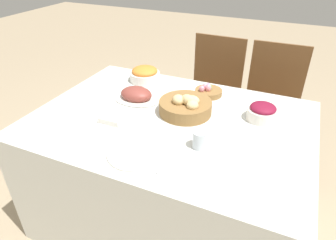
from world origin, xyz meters
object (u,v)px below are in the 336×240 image
object	(u,v)px
dinner_plate	(135,153)
fork	(107,146)
ham_platter	(136,95)
beet_salad_bowl	(262,112)
chair_far_right	(270,104)
bread_basket	(186,106)
carrot_bowl	(145,74)
egg_basket	(208,91)
butter_dish	(112,120)
chair_far_center	(212,93)
spoon	(171,164)
drinking_cup	(200,140)
knife	(165,162)

from	to	relation	value
dinner_plate	fork	bearing A→B (deg)	180.00
ham_platter	beet_salad_bowl	bearing A→B (deg)	5.03
chair_far_right	dinner_plate	world-z (taller)	chair_far_right
bread_basket	fork	bearing A→B (deg)	-117.06
bread_basket	dinner_plate	size ratio (longest dim) A/B	1.17
ham_platter	carrot_bowl	size ratio (longest dim) A/B	1.48
egg_basket	butter_dish	world-z (taller)	egg_basket
beet_salad_bowl	ham_platter	bearing A→B (deg)	-174.97
chair_far_center	butter_dish	world-z (taller)	chair_far_center
chair_far_right	spoon	world-z (taller)	chair_far_right
butter_dish	fork	bearing A→B (deg)	-63.07
chair_far_center	chair_far_right	world-z (taller)	same
carrot_bowl	drinking_cup	distance (m)	0.84
chair_far_right	bread_basket	bearing A→B (deg)	-115.92
beet_salad_bowl	drinking_cup	xyz separation A→B (m)	(-0.23, -0.38, -0.00)
chair_far_center	knife	bearing A→B (deg)	-81.99
chair_far_center	drinking_cup	xyz separation A→B (m)	(0.25, -1.10, 0.30)
chair_far_center	beet_salad_bowl	distance (m)	0.91
dinner_plate	knife	distance (m)	0.15
carrot_bowl	butter_dish	world-z (taller)	carrot_bowl
ham_platter	spoon	distance (m)	0.66
chair_far_center	ham_platter	xyz separation A→B (m)	(-0.27, -0.78, 0.29)
drinking_cup	knife	bearing A→B (deg)	-121.05
drinking_cup	spoon	bearing A→B (deg)	-113.12
egg_basket	carrot_bowl	bearing A→B (deg)	176.17
fork	knife	bearing A→B (deg)	3.03
egg_basket	butter_dish	xyz separation A→B (m)	(-0.38, -0.53, -0.01)
chair_far_right	beet_salad_bowl	size ratio (longest dim) A/B	5.81
beet_salad_bowl	fork	bearing A→B (deg)	-138.90
chair_far_center	chair_far_right	size ratio (longest dim) A/B	1.00
chair_far_right	beet_salad_bowl	distance (m)	0.78
egg_basket	ham_platter	xyz separation A→B (m)	(-0.39, -0.24, 0.00)
egg_basket	beet_salad_bowl	bearing A→B (deg)	-25.50
butter_dish	chair_far_center	bearing A→B (deg)	76.43
fork	drinking_cup	size ratio (longest dim) A/B	1.86
chair_far_center	knife	size ratio (longest dim) A/B	5.85
carrot_bowl	fork	xyz separation A→B (m)	(0.19, -0.76, -0.05)
chair_far_center	spoon	size ratio (longest dim) A/B	5.85
dinner_plate	drinking_cup	size ratio (longest dim) A/B	2.91
dinner_plate	knife	world-z (taller)	dinner_plate
chair_far_right	bread_basket	distance (m)	0.96
fork	butter_dish	distance (m)	0.22
bread_basket	carrot_bowl	world-z (taller)	bread_basket
bread_basket	chair_far_center	bearing A→B (deg)	94.78
knife	drinking_cup	bearing A→B (deg)	61.98
carrot_bowl	butter_dish	xyz separation A→B (m)	(0.09, -0.56, -0.03)
dinner_plate	butter_dish	world-z (taller)	butter_dish
chair_far_right	dinner_plate	bearing A→B (deg)	-110.51
carrot_bowl	spoon	distance (m)	0.92
dinner_plate	spoon	xyz separation A→B (m)	(0.18, 0.00, -0.00)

